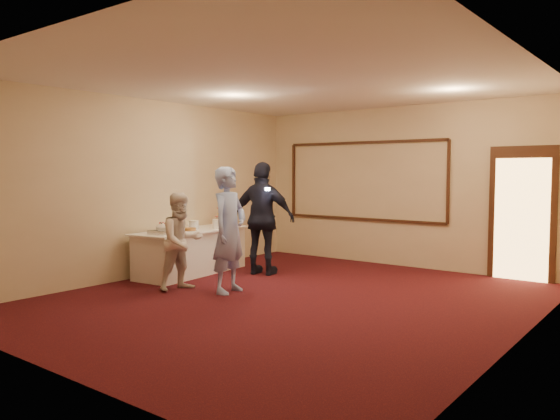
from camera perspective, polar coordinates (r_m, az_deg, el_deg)
The scene contains 14 objects.
floor at distance 7.68m, azimuth 1.16°, elevation -9.36°, with size 7.00×7.00×0.00m, color #320B15.
room_walls at distance 7.48m, azimuth 1.18°, elevation 5.91°, with size 6.04×7.04×3.02m.
wall_molding at distance 10.84m, azimuth 8.71°, elevation 3.02°, with size 3.45×0.04×1.55m.
doorway at distance 9.76m, azimuth 23.96°, elevation -0.43°, with size 1.05×0.07×2.20m.
buffet_table at distance 9.69m, azimuth -9.23°, elevation -4.29°, with size 1.10×2.33×0.77m.
pavlova_tray at distance 9.05m, azimuth -11.94°, elevation -1.97°, with size 0.41×0.52×0.18m.
cupcake_stand at distance 10.43m, azimuth -6.17°, elevation -0.71°, with size 0.29×0.29×0.43m.
plate_stack_a at distance 9.74m, azimuth -9.02°, elevation -1.53°, with size 0.18×0.18×0.15m.
plate_stack_b at distance 9.77m, azimuth -6.52°, elevation -1.45°, with size 0.20×0.20×0.16m.
tart at distance 9.38m, azimuth -9.51°, elevation -2.04°, with size 0.29×0.29×0.06m.
man at distance 8.03m, azimuth -5.33°, elevation -2.09°, with size 0.68×0.44×1.85m, color #93AEF8.
woman at distance 8.34m, azimuth -10.23°, elevation -3.24°, with size 0.71×0.56×1.47m, color white.
guest at distance 9.42m, azimuth -1.78°, elevation -0.88°, with size 1.14×0.48×1.95m, color black.
camera_flash at distance 9.10m, azimuth -1.31°, elevation 2.20°, with size 0.07×0.04×0.05m, color white.
Camera 1 is at (4.45, -6.01, 1.78)m, focal length 35.00 mm.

